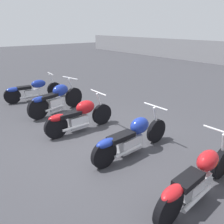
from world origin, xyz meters
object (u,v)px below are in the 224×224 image
at_px(motorcycle_slot_3, 132,137).
at_px(motorcycle_slot_1, 56,99).
at_px(motorcycle_slot_4, 198,178).
at_px(motorcycle_slot_2, 79,116).
at_px(motorcycle_slot_0, 33,90).

bearing_deg(motorcycle_slot_3, motorcycle_slot_1, -178.55).
distance_m(motorcycle_slot_1, motorcycle_slot_4, 4.81).
xyz_separation_m(motorcycle_slot_2, motorcycle_slot_3, (1.64, 0.31, -0.02)).
relative_size(motorcycle_slot_0, motorcycle_slot_3, 0.99).
relative_size(motorcycle_slot_1, motorcycle_slot_4, 0.94).
height_order(motorcycle_slot_1, motorcycle_slot_4, motorcycle_slot_1).
bearing_deg(motorcycle_slot_0, motorcycle_slot_4, 6.22).
relative_size(motorcycle_slot_0, motorcycle_slot_1, 1.05).
xyz_separation_m(motorcycle_slot_2, motorcycle_slot_4, (3.24, 0.21, -0.02)).
distance_m(motorcycle_slot_0, motorcycle_slot_1, 1.75).
xyz_separation_m(motorcycle_slot_0, motorcycle_slot_3, (4.95, 0.36, 0.02)).
distance_m(motorcycle_slot_1, motorcycle_slot_3, 3.22).
bearing_deg(motorcycle_slot_3, motorcycle_slot_2, -171.84).
relative_size(motorcycle_slot_0, motorcycle_slot_2, 1.09).
height_order(motorcycle_slot_0, motorcycle_slot_4, motorcycle_slot_4).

